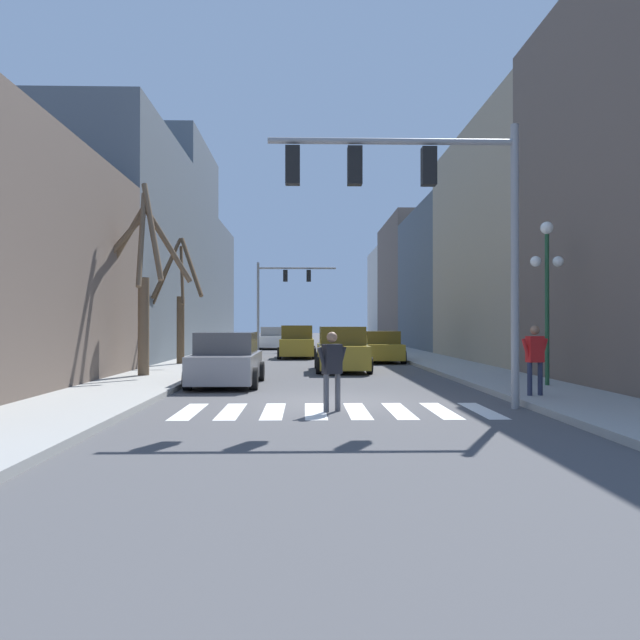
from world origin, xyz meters
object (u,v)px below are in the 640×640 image
object	(u,v)px
car_parked_right_mid	(334,341)
car_driving_toward_lane	(227,360)
street_lamp_right_corner	(547,270)
pedestrian_on_right_sidewalk	(535,354)
pedestrian_waiting_at_curb	(332,364)
street_tree_right_near	(180,303)
car_parked_left_far	(381,348)
traffic_signal_near	(425,199)
street_tree_right_far	(141,280)
car_driving_away_lane	(272,339)
traffic_signal_far	(280,287)
car_at_intersection	(342,350)
car_parked_left_mid	(297,343)

from	to	relation	value
car_parked_right_mid	car_driving_toward_lane	size ratio (longest dim) A/B	1.05
street_lamp_right_corner	pedestrian_on_right_sidewalk	world-z (taller)	street_lamp_right_corner
street_lamp_right_corner	pedestrian_waiting_at_curb	size ratio (longest dim) A/B	2.71
car_driving_toward_lane	street_tree_right_near	distance (m)	8.72
street_lamp_right_corner	car_parked_left_far	bearing A→B (deg)	102.99
car_parked_left_far	street_tree_right_near	size ratio (longest dim) A/B	0.76
pedestrian_waiting_at_curb	street_tree_right_near	world-z (taller)	street_tree_right_near
traffic_signal_near	pedestrian_on_right_sidewalk	size ratio (longest dim) A/B	3.74
pedestrian_waiting_at_curb	traffic_signal_near	bearing A→B (deg)	-19.91
street_tree_right_far	car_driving_away_lane	bearing A→B (deg)	83.30
traffic_signal_near	pedestrian_waiting_at_curb	xyz separation A→B (m)	(-2.08, -0.38, -3.62)
traffic_signal_far	car_at_intersection	world-z (taller)	traffic_signal_far
traffic_signal_far	car_parked_left_mid	bearing A→B (deg)	-82.38
car_driving_away_lane	street_tree_right_far	world-z (taller)	street_tree_right_far
street_lamp_right_corner	car_parked_left_mid	bearing A→B (deg)	112.90
car_at_intersection	pedestrian_waiting_at_curb	bearing A→B (deg)	175.48
car_driving_away_lane	street_tree_right_far	xyz separation A→B (m)	(-3.08, -26.21, 2.58)
traffic_signal_far	car_parked_left_mid	world-z (taller)	traffic_signal_far
car_driving_away_lane	pedestrian_waiting_at_curb	xyz separation A→B (m)	(3.01, -34.00, 0.23)
car_driving_away_lane	street_tree_right_far	distance (m)	26.52
traffic_signal_near	street_lamp_right_corner	size ratio (longest dim) A/B	1.37
car_parked_left_far	traffic_signal_near	bearing A→B (deg)	176.15
pedestrian_on_right_sidewalk	street_tree_right_far	world-z (taller)	street_tree_right_far
car_parked_left_mid	pedestrian_waiting_at_curb	bearing A→B (deg)	2.66
street_lamp_right_corner	pedestrian_waiting_at_curb	xyz separation A→B (m)	(-6.26, -4.10, -2.40)
car_parked_left_mid	street_tree_right_near	bearing A→B (deg)	-33.73
car_parked_left_mid	car_driving_toward_lane	distance (m)	15.52
street_lamp_right_corner	car_parked_right_mid	distance (m)	23.70
traffic_signal_far	car_driving_toward_lane	bearing A→B (deg)	-91.44
car_at_intersection	car_parked_right_mid	distance (m)	15.64
street_tree_right_near	street_lamp_right_corner	bearing A→B (deg)	-38.40
car_at_intersection	pedestrian_on_right_sidewalk	bearing A→B (deg)	-157.70
street_lamp_right_corner	pedestrian_on_right_sidewalk	size ratio (longest dim) A/B	2.74
traffic_signal_near	car_driving_away_lane	world-z (taller)	traffic_signal_near
pedestrian_on_right_sidewalk	street_tree_right_far	xyz separation A→B (m)	(-11.07, 6.19, 2.20)
car_parked_left_mid	street_tree_right_near	world-z (taller)	street_tree_right_near
traffic_signal_far	car_at_intersection	bearing A→B (deg)	-80.70
car_driving_toward_lane	street_tree_right_far	size ratio (longest dim) A/B	0.70
car_driving_away_lane	car_at_intersection	bearing A→B (deg)	-170.11
car_parked_left_mid	street_tree_right_far	xyz separation A→B (m)	(-5.10, -13.48, 2.52)
traffic_signal_far	street_tree_right_near	xyz separation A→B (m)	(-3.65, -17.45, -1.73)
traffic_signal_far	car_parked_right_mid	xyz separation A→B (m)	(3.67, -4.11, -3.74)
street_tree_right_far	street_tree_right_near	size ratio (longest dim) A/B	1.18
car_parked_right_mid	car_driving_toward_lane	xyz separation A→B (m)	(-4.31, -21.27, -0.01)
pedestrian_on_right_sidewalk	street_tree_right_near	xyz separation A→B (m)	(-10.95, 12.20, 1.62)
street_tree_right_near	traffic_signal_far	bearing A→B (deg)	78.19
car_parked_left_mid	street_tree_right_far	size ratio (longest dim) A/B	0.63
car_parked_right_mid	pedestrian_waiting_at_curb	xyz separation A→B (m)	(-1.35, -27.13, 0.24)
traffic_signal_far	street_tree_right_far	distance (m)	23.79
car_driving_toward_lane	car_parked_left_mid	bearing A→B (deg)	-7.30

